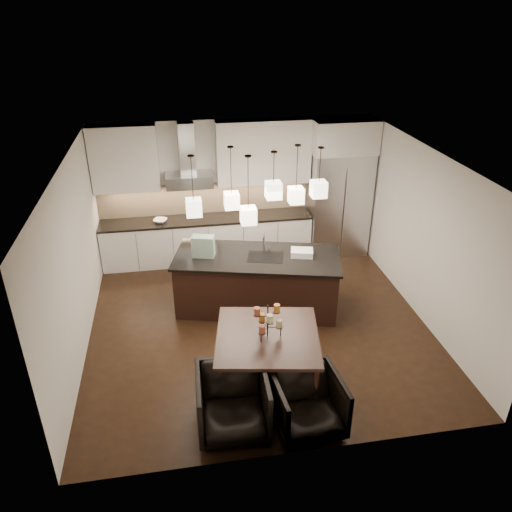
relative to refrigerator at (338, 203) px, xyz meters
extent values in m
cube|color=black|center=(-2.10, -2.38, -1.08)|extent=(5.50, 5.50, 0.02)
cube|color=white|center=(-2.10, -2.38, 1.73)|extent=(5.50, 5.50, 0.02)
cube|color=silver|center=(-2.10, 0.38, 0.32)|extent=(5.50, 0.02, 2.80)
cube|color=silver|center=(-2.10, -5.14, 0.32)|extent=(5.50, 0.02, 2.80)
cube|color=silver|center=(-4.86, -2.38, 0.32)|extent=(0.02, 5.50, 2.80)
cube|color=silver|center=(0.66, -2.38, 0.32)|extent=(0.02, 5.50, 2.80)
cube|color=#B7B7BA|center=(0.00, 0.00, 0.00)|extent=(1.20, 0.72, 2.15)
cube|color=silver|center=(0.00, 0.00, 1.40)|extent=(1.26, 0.72, 0.65)
cube|color=silver|center=(-2.73, 0.05, -0.64)|extent=(4.21, 0.62, 0.88)
cube|color=black|center=(-2.73, 0.05, -0.17)|extent=(4.21, 0.66, 0.04)
cube|color=tan|center=(-2.73, 0.35, 0.16)|extent=(4.21, 0.02, 0.63)
cube|color=silver|center=(-4.20, 0.19, 1.10)|extent=(1.25, 0.35, 1.25)
cube|color=silver|center=(-1.55, 0.19, 1.10)|extent=(1.85, 0.35, 1.25)
cube|color=#B7B7BA|center=(-3.03, 0.10, 0.65)|extent=(0.90, 0.52, 0.24)
cube|color=#B7B7BA|center=(-3.03, 0.21, 1.24)|extent=(0.30, 0.28, 0.96)
imported|color=silver|center=(-3.64, 0.00, -0.12)|extent=(0.32, 0.32, 0.06)
cube|color=black|center=(-2.03, -1.89, -0.60)|extent=(2.88, 1.72, 0.95)
cube|color=black|center=(-2.03, -1.89, -0.10)|extent=(2.99, 1.82, 0.04)
cube|color=#1B513A|center=(-2.92, -1.74, 0.10)|extent=(0.40, 0.28, 0.37)
cube|color=silver|center=(-1.29, -2.00, -0.03)|extent=(0.42, 0.34, 0.11)
cylinder|color=beige|center=(-2.08, -3.89, -0.06)|extent=(0.10, 0.10, 0.11)
cylinder|color=#BF7224|center=(-2.28, -3.72, -0.06)|extent=(0.10, 0.10, 0.11)
cylinder|color=#9F4731|center=(-2.33, -3.98, -0.06)|extent=(0.10, 0.10, 0.11)
cylinder|color=#BF7224|center=(-2.09, -3.79, 0.12)|extent=(0.10, 0.10, 0.11)
cylinder|color=#9F4731|center=(-2.37, -3.82, 0.12)|extent=(0.10, 0.10, 0.11)
cylinder|color=beige|center=(-2.23, -4.01, 0.12)|extent=(0.10, 0.10, 0.11)
imported|color=black|center=(-2.81, -4.60, -0.66)|extent=(0.91, 0.93, 0.82)
imported|color=black|center=(-1.89, -4.76, -0.69)|extent=(0.90, 0.92, 0.77)
cube|color=beige|center=(-3.04, -1.97, 0.90)|extent=(0.24, 0.24, 0.26)
cube|color=beige|center=(-2.40, -1.58, 0.82)|extent=(0.24, 0.24, 0.26)
cube|color=beige|center=(-1.79, -1.98, 1.11)|extent=(0.24, 0.24, 0.26)
cube|color=beige|center=(-1.34, -1.67, 0.88)|extent=(0.24, 0.24, 0.26)
cube|color=beige|center=(-1.02, -1.86, 1.04)|extent=(0.24, 0.24, 0.26)
cube|color=beige|center=(-2.21, -2.13, 0.77)|extent=(0.24, 0.24, 0.26)
camera|label=1|loc=(-3.30, -9.22, 3.79)|focal=35.00mm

